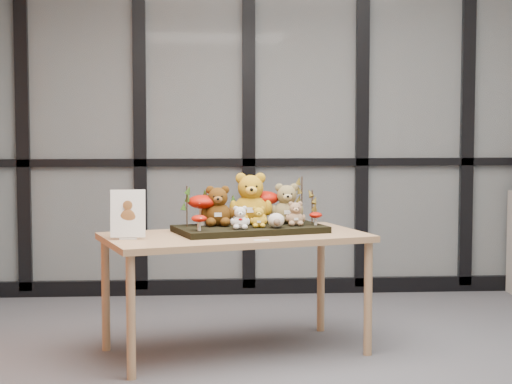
{
  "coord_description": "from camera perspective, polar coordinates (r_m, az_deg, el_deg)",
  "views": [
    {
      "loc": [
        -0.9,
        -4.8,
        1.43
      ],
      "look_at": [
        -0.52,
        0.61,
        0.97
      ],
      "focal_mm": 65.0,
      "sensor_mm": 36.0,
      "label": 1
    }
  ],
  "objects": [
    {
      "name": "bear_small_yellow",
      "position": [
        5.51,
        0.16,
        -1.48
      ],
      "size": [
        0.13,
        0.12,
        0.14
      ],
      "primitive_type": null,
      "rotation": [
        0.0,
        0.0,
        0.29
      ],
      "color": "gold",
      "rests_on": "diorama_tray"
    },
    {
      "name": "mushroom_back_left",
      "position": [
        5.62,
        -3.3,
        -1.03
      ],
      "size": [
        0.18,
        0.18,
        0.2
      ],
      "primitive_type": null,
      "color": "#980F04",
      "rests_on": "diorama_tray"
    },
    {
      "name": "sprig_dry_far_right",
      "position": [
        5.81,
        2.84,
        -0.43
      ],
      "size": [
        0.05,
        0.05,
        0.29
      ],
      "primitive_type": null,
      "color": "brown",
      "rests_on": "diorama_tray"
    },
    {
      "name": "bear_brown_medium",
      "position": [
        5.61,
        -2.37,
        -0.72
      ],
      "size": [
        0.25,
        0.23,
        0.27
      ],
      "primitive_type": null,
      "rotation": [
        0.0,
        0.0,
        0.29
      ],
      "color": "#4E2C0B",
      "rests_on": "diorama_tray"
    },
    {
      "name": "sprig_dry_mid_right",
      "position": [
        5.71,
        3.47,
        -0.91
      ],
      "size": [
        0.05,
        0.05,
        0.21
      ],
      "primitive_type": null,
      "color": "brown",
      "rests_on": "diorama_tray"
    },
    {
      "name": "mushroom_front_left",
      "position": [
        5.37,
        -3.53,
        -1.86
      ],
      "size": [
        0.09,
        0.09,
        0.1
      ],
      "primitive_type": null,
      "color": "#980F04",
      "rests_on": "diorama_tray"
    },
    {
      "name": "label_card",
      "position": [
        5.24,
        0.34,
        -2.98
      ],
      "size": [
        0.09,
        0.03,
        0.0
      ],
      "primitive_type": "cube",
      "color": "white",
      "rests_on": "display_table"
    },
    {
      "name": "plush_cream_hedgehog",
      "position": [
        5.5,
        1.25,
        -1.71
      ],
      "size": [
        0.09,
        0.09,
        0.1
      ],
      "primitive_type": null,
      "rotation": [
        0.0,
        0.0,
        0.29
      ],
      "color": "beige",
      "rests_on": "diorama_tray"
    },
    {
      "name": "sprig_green_far_left",
      "position": [
        5.57,
        -4.27,
        -0.87
      ],
      "size": [
        0.05,
        0.05,
        0.24
      ],
      "primitive_type": null,
      "color": "#163B0D",
      "rests_on": "diorama_tray"
    },
    {
      "name": "sign_holder",
      "position": [
        5.33,
        -7.89,
        -1.49
      ],
      "size": [
        0.2,
        0.07,
        0.28
      ],
      "rotation": [
        0.0,
        0.0,
        0.03
      ],
      "color": "silver",
      "rests_on": "display_table"
    },
    {
      "name": "bear_tan_back",
      "position": [
        5.73,
        1.9,
        -0.58
      ],
      "size": [
        0.25,
        0.24,
        0.27
      ],
      "primitive_type": null,
      "rotation": [
        0.0,
        0.0,
        0.29
      ],
      "color": "olive",
      "rests_on": "diorama_tray"
    },
    {
      "name": "floor",
      "position": [
        5.09,
        6.5,
        -11.5
      ],
      "size": [
        5.0,
        5.0,
        0.0
      ],
      "primitive_type": "plane",
      "color": "#4C4B50",
      "rests_on": "ground"
    },
    {
      "name": "glass_partition",
      "position": [
        7.33,
        3.07,
        4.72
      ],
      "size": [
        4.9,
        0.06,
        2.78
      ],
      "color": "#2D383F",
      "rests_on": "floor"
    },
    {
      "name": "sprig_green_centre",
      "position": [
        5.72,
        -1.46,
        -1.08
      ],
      "size": [
        0.05,
        0.05,
        0.17
      ],
      "primitive_type": null,
      "color": "#163B0D",
      "rests_on": "diorama_tray"
    },
    {
      "name": "bear_white_bow",
      "position": [
        5.44,
        -0.98,
        -1.5
      ],
      "size": [
        0.14,
        0.13,
        0.15
      ],
      "primitive_type": null,
      "rotation": [
        0.0,
        0.0,
        0.29
      ],
      "color": "silver",
      "rests_on": "diorama_tray"
    },
    {
      "name": "room_shell",
      "position": [
        4.89,
        6.69,
        7.73
      ],
      "size": [
        5.0,
        5.0,
        5.0
      ],
      "color": "#B9B6AF",
      "rests_on": "floor"
    },
    {
      "name": "diorama_tray",
      "position": [
        5.59,
        -0.37,
        -2.3
      ],
      "size": [
        0.97,
        0.67,
        0.04
      ],
      "primitive_type": "cube",
      "rotation": [
        0.0,
        0.0,
        0.29
      ],
      "color": "black",
      "rests_on": "display_table"
    },
    {
      "name": "bear_pooh_yellow",
      "position": [
        5.67,
        -0.34,
        -0.24
      ],
      "size": [
        0.32,
        0.31,
        0.35
      ],
      "primitive_type": null,
      "rotation": [
        0.0,
        0.0,
        0.29
      ],
      "color": "#B48115",
      "rests_on": "diorama_tray"
    },
    {
      "name": "bear_beige_small",
      "position": [
        5.61,
        2.44,
        -1.26
      ],
      "size": [
        0.15,
        0.14,
        0.16
      ],
      "primitive_type": null,
      "rotation": [
        0.0,
        0.0,
        0.29
      ],
      "color": "#987352",
      "rests_on": "diorama_tray"
    },
    {
      "name": "sprig_green_mid_left",
      "position": [
        5.66,
        -3.07,
        -0.93
      ],
      "size": [
        0.05,
        0.05,
        0.21
      ],
      "primitive_type": null,
      "color": "#163B0D",
      "rests_on": "diorama_tray"
    },
    {
      "name": "mushroom_back_right",
      "position": [
        5.77,
        0.47,
        -0.81
      ],
      "size": [
        0.19,
        0.19,
        0.22
      ],
      "primitive_type": null,
      "color": "#980F04",
      "rests_on": "diorama_tray"
    },
    {
      "name": "display_table",
      "position": [
        5.51,
        -1.28,
        -3.3
      ],
      "size": [
        1.68,
        1.17,
        0.72
      ],
      "rotation": [
        0.0,
        0.0,
        0.29
      ],
      "color": "#A07D57",
      "rests_on": "floor"
    },
    {
      "name": "mushroom_front_right",
      "position": [
        5.64,
        3.69,
        -1.6
      ],
      "size": [
        0.08,
        0.08,
        0.09
      ],
      "primitive_type": null,
      "color": "#980F04",
      "rests_on": "diorama_tray"
    }
  ]
}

